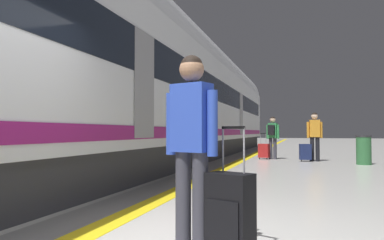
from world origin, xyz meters
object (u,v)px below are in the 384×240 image
(traveller_foreground, at_px, (192,135))
(suitcase_mid, at_px, (305,152))
(rolling_suitcase_foreground, at_px, (230,210))
(waste_bin, at_px, (364,150))
(suitcase_near, at_px, (264,151))
(passenger_mid, at_px, (315,133))
(high_speed_train, at_px, (167,87))
(passenger_near, at_px, (273,134))

(traveller_foreground, bearing_deg, suitcase_mid, 84.14)
(rolling_suitcase_foreground, distance_m, waste_bin, 9.83)
(suitcase_mid, relative_size, waste_bin, 0.66)
(suitcase_near, distance_m, suitcase_mid, 1.62)
(suitcase_mid, bearing_deg, traveller_foreground, -95.86)
(suitcase_near, height_order, suitcase_mid, suitcase_near)
(suitcase_near, bearing_deg, passenger_mid, -16.53)
(traveller_foreground, relative_size, waste_bin, 1.86)
(passenger_mid, relative_size, waste_bin, 1.85)
(traveller_foreground, distance_m, passenger_mid, 10.49)
(high_speed_train, relative_size, passenger_near, 21.71)
(suitcase_near, relative_size, passenger_mid, 0.57)
(high_speed_train, distance_m, rolling_suitcase_foreground, 9.66)
(passenger_near, bearing_deg, waste_bin, -28.47)
(passenger_near, height_order, suitcase_mid, passenger_near)
(traveller_foreground, distance_m, suitcase_near, 10.96)
(passenger_near, height_order, waste_bin, passenger_near)
(passenger_mid, bearing_deg, suitcase_near, 163.47)
(high_speed_train, xyz_separation_m, suitcase_mid, (4.42, 1.65, -2.18))
(high_speed_train, height_order, rolling_suitcase_foreground, high_speed_train)
(traveller_foreground, height_order, suitcase_near, traveller_foreground)
(suitcase_near, relative_size, waste_bin, 1.06)
(high_speed_train, bearing_deg, waste_bin, 8.05)
(suitcase_mid, distance_m, waste_bin, 1.90)
(passenger_mid, bearing_deg, passenger_near, 157.25)
(waste_bin, bearing_deg, passenger_near, 151.53)
(traveller_foreground, height_order, passenger_near, traveller_foreground)
(suitcase_near, distance_m, waste_bin, 3.52)
(traveller_foreground, relative_size, suitcase_mid, 2.83)
(traveller_foreground, xyz_separation_m, passenger_mid, (1.37, 10.40, -0.01))
(rolling_suitcase_foreground, relative_size, waste_bin, 1.17)
(traveller_foreground, relative_size, passenger_near, 1.07)
(rolling_suitcase_foreground, height_order, suitcase_near, rolling_suitcase_foreground)
(passenger_mid, height_order, waste_bin, passenger_mid)
(traveller_foreground, distance_m, passenger_near, 11.02)
(high_speed_train, bearing_deg, passenger_mid, 20.92)
(high_speed_train, distance_m, passenger_mid, 5.30)
(suitcase_near, xyz_separation_m, waste_bin, (3.19, -1.47, 0.14))
(waste_bin, bearing_deg, passenger_mid, 146.16)
(passenger_near, height_order, passenger_mid, passenger_mid)
(high_speed_train, distance_m, suitcase_near, 4.36)
(traveller_foreground, distance_m, rolling_suitcase_foreground, 0.71)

